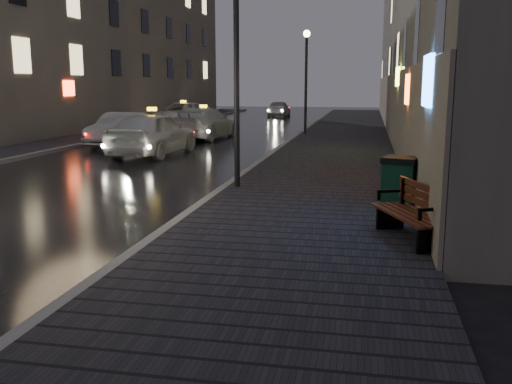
{
  "coord_description": "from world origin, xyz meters",
  "views": [
    {
      "loc": [
        5.1,
        -8.05,
        2.76
      ],
      "look_at": [
        3.18,
        1.75,
        0.85
      ],
      "focal_mm": 40.0,
      "sensor_mm": 36.0,
      "label": 1
    }
  ],
  "objects_px": {
    "lamp_far": "(306,69)",
    "taxi_near": "(153,133)",
    "trash_bin": "(399,181)",
    "taxi_far": "(184,115)",
    "taxi_mid": "(204,123)",
    "car_far": "(279,109)",
    "car_left_mid": "(121,129)",
    "lamp_near": "(236,53)",
    "bench": "(414,212)"
  },
  "relations": [
    {
      "from": "taxi_near",
      "to": "taxi_far",
      "type": "relative_size",
      "value": 0.9
    },
    {
      "from": "taxi_mid",
      "to": "taxi_far",
      "type": "bearing_deg",
      "value": -59.21
    },
    {
      "from": "car_left_mid",
      "to": "taxi_far",
      "type": "relative_size",
      "value": 0.79
    },
    {
      "from": "lamp_far",
      "to": "taxi_near",
      "type": "relative_size",
      "value": 1.05
    },
    {
      "from": "bench",
      "to": "taxi_far",
      "type": "relative_size",
      "value": 0.35
    },
    {
      "from": "taxi_near",
      "to": "lamp_near",
      "type": "bearing_deg",
      "value": 129.14
    },
    {
      "from": "lamp_near",
      "to": "taxi_mid",
      "type": "relative_size",
      "value": 0.98
    },
    {
      "from": "bench",
      "to": "taxi_mid",
      "type": "bearing_deg",
      "value": 93.73
    },
    {
      "from": "lamp_far",
      "to": "taxi_mid",
      "type": "height_order",
      "value": "lamp_far"
    },
    {
      "from": "trash_bin",
      "to": "taxi_far",
      "type": "distance_m",
      "value": 25.63
    },
    {
      "from": "taxi_far",
      "to": "lamp_near",
      "type": "bearing_deg",
      "value": -68.83
    },
    {
      "from": "trash_bin",
      "to": "taxi_near",
      "type": "bearing_deg",
      "value": 150.21
    },
    {
      "from": "car_far",
      "to": "car_left_mid",
      "type": "bearing_deg",
      "value": 80.35
    },
    {
      "from": "trash_bin",
      "to": "car_left_mid",
      "type": "distance_m",
      "value": 16.32
    },
    {
      "from": "bench",
      "to": "taxi_near",
      "type": "xyz_separation_m",
      "value": [
        -8.98,
        11.18,
        0.23
      ]
    },
    {
      "from": "lamp_near",
      "to": "car_left_mid",
      "type": "bearing_deg",
      "value": 127.58
    },
    {
      "from": "trash_bin",
      "to": "taxi_far",
      "type": "bearing_deg",
      "value": 132.53
    },
    {
      "from": "car_left_mid",
      "to": "car_far",
      "type": "relative_size",
      "value": 1.12
    },
    {
      "from": "taxi_mid",
      "to": "taxi_far",
      "type": "height_order",
      "value": "taxi_far"
    },
    {
      "from": "lamp_near",
      "to": "car_left_mid",
      "type": "height_order",
      "value": "lamp_near"
    },
    {
      "from": "car_left_mid",
      "to": "taxi_mid",
      "type": "height_order",
      "value": "taxi_mid"
    },
    {
      "from": "lamp_near",
      "to": "car_far",
      "type": "distance_m",
      "value": 33.51
    },
    {
      "from": "taxi_mid",
      "to": "car_far",
      "type": "distance_m",
      "value": 19.53
    },
    {
      "from": "lamp_far",
      "to": "bench",
      "type": "bearing_deg",
      "value": -78.71
    },
    {
      "from": "car_far",
      "to": "taxi_mid",
      "type": "bearing_deg",
      "value": 86.6
    },
    {
      "from": "lamp_near",
      "to": "taxi_mid",
      "type": "xyz_separation_m",
      "value": [
        -4.86,
        13.63,
        -2.71
      ]
    },
    {
      "from": "bench",
      "to": "trash_bin",
      "type": "xyz_separation_m",
      "value": [
        -0.12,
        2.68,
        0.07
      ]
    },
    {
      "from": "taxi_near",
      "to": "car_left_mid",
      "type": "bearing_deg",
      "value": -45.45
    },
    {
      "from": "car_left_mid",
      "to": "car_far",
      "type": "distance_m",
      "value": 23.56
    },
    {
      "from": "bench",
      "to": "taxi_far",
      "type": "distance_m",
      "value": 28.07
    },
    {
      "from": "bench",
      "to": "car_left_mid",
      "type": "xyz_separation_m",
      "value": [
        -11.65,
        14.23,
        0.11
      ]
    },
    {
      "from": "car_left_mid",
      "to": "taxi_far",
      "type": "distance_m",
      "value": 10.99
    },
    {
      "from": "trash_bin",
      "to": "taxi_far",
      "type": "relative_size",
      "value": 0.19
    },
    {
      "from": "bench",
      "to": "taxi_near",
      "type": "bearing_deg",
      "value": 106.12
    },
    {
      "from": "taxi_near",
      "to": "car_far",
      "type": "relative_size",
      "value": 1.27
    },
    {
      "from": "taxi_near",
      "to": "taxi_mid",
      "type": "xyz_separation_m",
      "value": [
        0.05,
        6.83,
        -0.08
      ]
    },
    {
      "from": "trash_bin",
      "to": "taxi_near",
      "type": "distance_m",
      "value": 12.28
    },
    {
      "from": "taxi_mid",
      "to": "car_far",
      "type": "bearing_deg",
      "value": -87.03
    },
    {
      "from": "lamp_near",
      "to": "lamp_far",
      "type": "relative_size",
      "value": 1.0
    },
    {
      "from": "car_left_mid",
      "to": "taxi_mid",
      "type": "relative_size",
      "value": 0.83
    },
    {
      "from": "trash_bin",
      "to": "car_left_mid",
      "type": "xyz_separation_m",
      "value": [
        -11.53,
        11.55,
        0.04
      ]
    },
    {
      "from": "car_left_mid",
      "to": "taxi_mid",
      "type": "distance_m",
      "value": 4.66
    },
    {
      "from": "lamp_far",
      "to": "trash_bin",
      "type": "distance_m",
      "value": 18.34
    },
    {
      "from": "taxi_mid",
      "to": "lamp_far",
      "type": "bearing_deg",
      "value": -148.74
    },
    {
      "from": "lamp_far",
      "to": "taxi_mid",
      "type": "xyz_separation_m",
      "value": [
        -4.86,
        -2.37,
        -2.71
      ]
    },
    {
      "from": "lamp_near",
      "to": "taxi_mid",
      "type": "distance_m",
      "value": 14.73
    },
    {
      "from": "lamp_far",
      "to": "taxi_near",
      "type": "height_order",
      "value": "lamp_far"
    },
    {
      "from": "taxi_mid",
      "to": "car_left_mid",
      "type": "bearing_deg",
      "value": 59.58
    },
    {
      "from": "taxi_far",
      "to": "bench",
      "type": "bearing_deg",
      "value": -64.42
    },
    {
      "from": "lamp_far",
      "to": "taxi_mid",
      "type": "bearing_deg",
      "value": -154.06
    }
  ]
}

